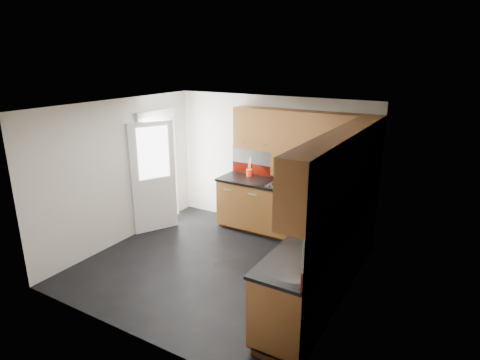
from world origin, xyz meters
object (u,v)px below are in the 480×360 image
Objects in this scene: utensil_pot at (249,172)px; toaster at (331,186)px; food_processor at (346,197)px; gas_hob at (286,185)px.

utensil_pot is 1.56m from toaster.
gas_hob is at bearing 161.05° from food_processor.
food_processor is (0.38, -0.47, 0.03)m from toaster.
food_processor is (1.94, -0.56, 0.03)m from utensil_pot.
gas_hob is 2.15× the size of food_processor.
utensil_pot is at bearing 163.93° from food_processor.
gas_hob is at bearing -173.82° from toaster.
toaster is (0.75, 0.08, 0.08)m from gas_hob.
utensil_pot is at bearing 176.74° from toaster.
utensil_pot is (-0.81, 0.17, 0.07)m from gas_hob.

